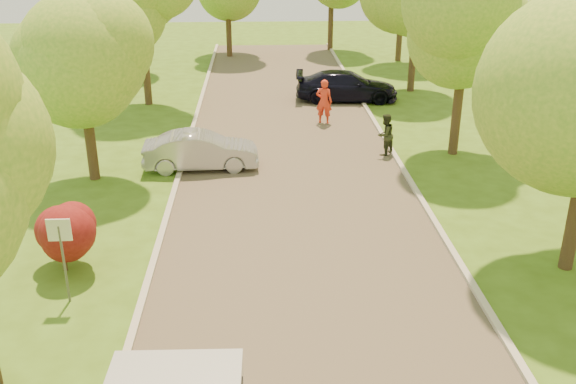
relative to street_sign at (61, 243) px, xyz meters
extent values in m
cube|color=#4C4438|center=(5.80, 4.00, -1.56)|extent=(8.00, 60.00, 0.01)
cube|color=#B2AD9E|center=(1.75, 4.00, -1.50)|extent=(0.18, 60.00, 0.12)
cube|color=#B2AD9E|center=(9.85, 4.00, -1.50)|extent=(0.18, 60.00, 0.12)
cylinder|color=#59595E|center=(0.00, 0.00, -0.56)|extent=(0.06, 0.06, 2.00)
cube|color=white|center=(0.00, 0.00, 0.34)|extent=(0.55, 0.04, 0.55)
cylinder|color=#382619|center=(-0.50, 1.50, -1.21)|extent=(0.12, 0.12, 0.70)
sphere|color=#590F0F|center=(-0.50, 1.50, -0.46)|extent=(1.70, 1.70, 1.70)
cylinder|color=#382619|center=(-1.20, 8.00, 0.01)|extent=(0.36, 0.36, 3.15)
sphere|color=#559328|center=(-1.20, 8.00, 2.85)|extent=(4.20, 4.20, 4.20)
sphere|color=#559328|center=(-0.57, 8.00, 3.48)|extent=(3.15, 3.15, 3.15)
cylinder|color=#382619|center=(-0.80, 18.00, 0.35)|extent=(0.36, 0.36, 3.83)
cylinder|color=#382619|center=(12.20, 10.00, 0.12)|extent=(0.36, 0.36, 3.38)
sphere|color=#559328|center=(12.20, 10.00, 3.13)|extent=(4.40, 4.40, 4.40)
sphere|color=#559328|center=(12.86, 10.00, 3.79)|extent=(3.30, 3.30, 3.30)
cylinder|color=#382619|center=(12.80, 20.00, 0.46)|extent=(0.36, 0.36, 4.05)
cylinder|color=#382619|center=(-3.20, 26.00, 0.24)|extent=(0.36, 0.36, 3.60)
cylinder|color=#382619|center=(13.80, 28.00, 0.35)|extent=(0.36, 0.36, 3.83)
cylinder|color=#382619|center=(2.80, 30.00, 0.12)|extent=(0.36, 0.36, 3.38)
cylinder|color=#382619|center=(9.80, 32.00, 0.24)|extent=(0.36, 0.36, 3.60)
imported|color=#A2A1A6|center=(2.50, 8.83, -0.88)|extent=(4.22, 1.64, 1.37)
imported|color=black|center=(9.10, 18.20, -0.82)|extent=(5.24, 2.44, 1.48)
imported|color=red|center=(7.56, 14.31, -0.57)|extent=(0.84, 0.67, 1.99)
imported|color=#2A311D|center=(9.48, 9.97, -0.75)|extent=(1.01, 0.99, 1.64)
camera|label=1|loc=(4.58, -13.38, 6.85)|focal=40.00mm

